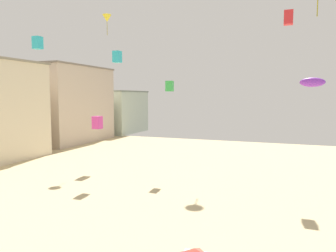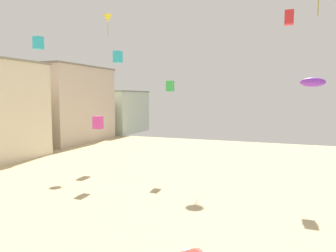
{
  "view_description": "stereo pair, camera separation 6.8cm",
  "coord_description": "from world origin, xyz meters",
  "px_view_note": "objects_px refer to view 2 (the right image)",
  "views": [
    {
      "loc": [
        11.61,
        -0.31,
        8.53
      ],
      "look_at": [
        5.12,
        16.55,
        6.83
      ],
      "focal_mm": 33.68,
      "sensor_mm": 36.0,
      "label": 1
    },
    {
      "loc": [
        11.67,
        -0.29,
        8.53
      ],
      "look_at": [
        5.12,
        16.55,
        6.83
      ],
      "focal_mm": 33.68,
      "sensor_mm": 36.0,
      "label": 2
    }
  ],
  "objects_px": {
    "kite_yellow_delta_3": "(108,18)",
    "kite_purple_parafoil": "(313,82)",
    "kite_cyan_box": "(118,57)",
    "kite_magenta_box": "(98,122)",
    "kite_cyan_box_2": "(38,43)",
    "kite_green_box": "(170,86)",
    "kite_red_box": "(289,17)"
  },
  "relations": [
    {
      "from": "kite_yellow_delta_3",
      "to": "kite_cyan_box_2",
      "type": "xyz_separation_m",
      "value": [
        0.52,
        -12.91,
        -5.14
      ]
    },
    {
      "from": "kite_yellow_delta_3",
      "to": "kite_cyan_box_2",
      "type": "bearing_deg",
      "value": -87.69
    },
    {
      "from": "kite_cyan_box",
      "to": "kite_magenta_box",
      "type": "xyz_separation_m",
      "value": [
        -2.69,
        -0.07,
        -7.32
      ]
    },
    {
      "from": "kite_green_box",
      "to": "kite_yellow_delta_3",
      "type": "height_order",
      "value": "kite_yellow_delta_3"
    },
    {
      "from": "kite_yellow_delta_3",
      "to": "kite_cyan_box_2",
      "type": "relative_size",
      "value": 2.32
    },
    {
      "from": "kite_cyan_box",
      "to": "kite_magenta_box",
      "type": "bearing_deg",
      "value": -178.6
    },
    {
      "from": "kite_cyan_box",
      "to": "kite_magenta_box",
      "type": "distance_m",
      "value": 7.8
    },
    {
      "from": "kite_purple_parafoil",
      "to": "kite_magenta_box",
      "type": "distance_m",
      "value": 23.58
    },
    {
      "from": "kite_yellow_delta_3",
      "to": "kite_purple_parafoil",
      "type": "xyz_separation_m",
      "value": [
        23.84,
        -13.41,
        -9.16
      ]
    },
    {
      "from": "kite_purple_parafoil",
      "to": "kite_magenta_box",
      "type": "height_order",
      "value": "kite_purple_parafoil"
    },
    {
      "from": "kite_green_box",
      "to": "kite_magenta_box",
      "type": "distance_m",
      "value": 9.38
    },
    {
      "from": "kite_purple_parafoil",
      "to": "kite_yellow_delta_3",
      "type": "bearing_deg",
      "value": 150.64
    },
    {
      "from": "kite_magenta_box",
      "to": "kite_cyan_box",
      "type": "bearing_deg",
      "value": 1.4
    },
    {
      "from": "kite_purple_parafoil",
      "to": "kite_cyan_box_2",
      "type": "distance_m",
      "value": 23.67
    },
    {
      "from": "kite_green_box",
      "to": "kite_cyan_box_2",
      "type": "distance_m",
      "value": 13.71
    },
    {
      "from": "kite_purple_parafoil",
      "to": "kite_cyan_box_2",
      "type": "relative_size",
      "value": 1.39
    },
    {
      "from": "kite_green_box",
      "to": "kite_cyan_box",
      "type": "bearing_deg",
      "value": -164.79
    },
    {
      "from": "kite_red_box",
      "to": "kite_green_box",
      "type": "relative_size",
      "value": 1.18
    },
    {
      "from": "kite_green_box",
      "to": "kite_magenta_box",
      "type": "bearing_deg",
      "value": -169.16
    },
    {
      "from": "kite_purple_parafoil",
      "to": "kite_magenta_box",
      "type": "relative_size",
      "value": 1.09
    },
    {
      "from": "kite_yellow_delta_3",
      "to": "kite_magenta_box",
      "type": "distance_m",
      "value": 14.35
    },
    {
      "from": "kite_yellow_delta_3",
      "to": "kite_purple_parafoil",
      "type": "distance_m",
      "value": 28.84
    },
    {
      "from": "kite_magenta_box",
      "to": "kite_purple_parafoil",
      "type": "bearing_deg",
      "value": -19.64
    },
    {
      "from": "kite_cyan_box",
      "to": "kite_cyan_box_2",
      "type": "distance_m",
      "value": 8.47
    },
    {
      "from": "kite_purple_parafoil",
      "to": "kite_cyan_box_2",
      "type": "bearing_deg",
      "value": 178.78
    },
    {
      "from": "kite_red_box",
      "to": "kite_yellow_delta_3",
      "type": "height_order",
      "value": "kite_yellow_delta_3"
    },
    {
      "from": "kite_yellow_delta_3",
      "to": "kite_purple_parafoil",
      "type": "relative_size",
      "value": 1.67
    },
    {
      "from": "kite_red_box",
      "to": "kite_yellow_delta_3",
      "type": "bearing_deg",
      "value": 173.21
    },
    {
      "from": "kite_green_box",
      "to": "kite_cyan_box",
      "type": "distance_m",
      "value": 6.63
    },
    {
      "from": "kite_yellow_delta_3",
      "to": "kite_magenta_box",
      "type": "height_order",
      "value": "kite_yellow_delta_3"
    },
    {
      "from": "kite_red_box",
      "to": "kite_purple_parafoil",
      "type": "bearing_deg",
      "value": -80.9
    },
    {
      "from": "kite_magenta_box",
      "to": "kite_cyan_box_2",
      "type": "bearing_deg",
      "value": -100.92
    }
  ]
}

